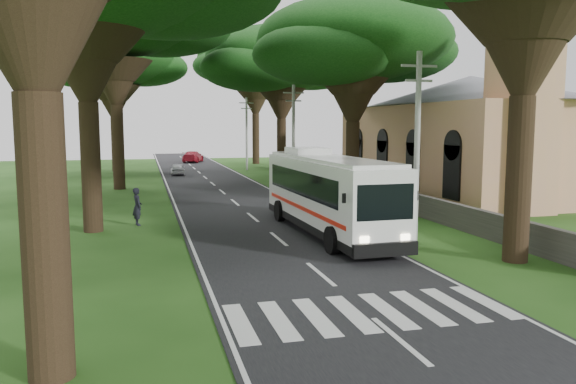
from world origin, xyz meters
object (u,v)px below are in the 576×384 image
object	(u,v)px
pole_near	(417,144)
church	(471,126)
pole_far	(247,132)
coach_bus	(327,192)
distant_car_c	(193,157)
pole_mid	(293,136)
distant_car_a	(178,169)
pedestrian	(137,207)

from	to	relation	value
pole_near	church	bearing A→B (deg)	51.50
pole_far	coach_bus	size ratio (longest dim) A/B	0.66
church	distant_car_c	distance (m)	42.89
pole_mid	pole_far	distance (m)	20.00
coach_bus	pole_near	bearing A→B (deg)	-44.97
pole_mid	pole_near	bearing A→B (deg)	-90.00
distant_car_a	pedestrian	world-z (taller)	pedestrian
distant_car_c	pole_far	bearing A→B (deg)	124.83
distant_car_a	pedestrian	bearing A→B (deg)	84.82
pole_far	coach_bus	xyz separation A→B (m)	(-3.00, -37.16, -2.27)
pole_mid	pole_far	bearing A→B (deg)	90.00
pole_near	pedestrian	distance (m)	13.93
pole_mid	pedestrian	size ratio (longest dim) A/B	4.24
church	pedestrian	distance (m)	25.59
distant_car_c	pole_near	bearing A→B (deg)	111.98
pole_near	distant_car_c	bearing A→B (deg)	94.91
pole_far	coach_bus	world-z (taller)	pole_far
church	distant_car_c	bearing A→B (deg)	113.56
coach_bus	pedestrian	distance (m)	9.59
distant_car_c	pedestrian	bearing A→B (deg)	98.93
coach_bus	distant_car_a	distance (m)	33.06
distant_car_a	pole_mid	bearing A→B (deg)	118.98
coach_bus	pedestrian	size ratio (longest dim) A/B	6.41
church	coach_bus	size ratio (longest dim) A/B	1.98
pole_mid	distant_car_c	world-z (taller)	pole_mid
pole_near	pole_mid	size ratio (longest dim) A/B	1.00
pole_near	pole_mid	bearing A→B (deg)	90.00
church	pedestrian	xyz separation A→B (m)	(-23.86, -8.36, -3.97)
pole_mid	distant_car_c	distance (m)	35.16
pole_mid	distant_car_a	world-z (taller)	pole_mid
pedestrian	church	bearing A→B (deg)	-86.11
church	pedestrian	size ratio (longest dim) A/B	12.71
distant_car_c	distant_car_a	bearing A→B (deg)	97.74
distant_car_c	pedestrian	distance (m)	47.98
pole_mid	pole_far	world-z (taller)	same
pole_near	pole_mid	xyz separation A→B (m)	(0.00, 20.00, 0.00)
pole_near	coach_bus	distance (m)	4.71
pole_near	distant_car_a	xyz separation A→B (m)	(-7.85, 35.52, -3.57)
church	pole_near	distance (m)	19.88
distant_car_a	church	bearing A→B (deg)	137.50
church	distant_car_c	xyz separation A→B (m)	(-17.06, 39.13, -4.14)
coach_bus	distant_car_c	size ratio (longest dim) A/B	2.36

